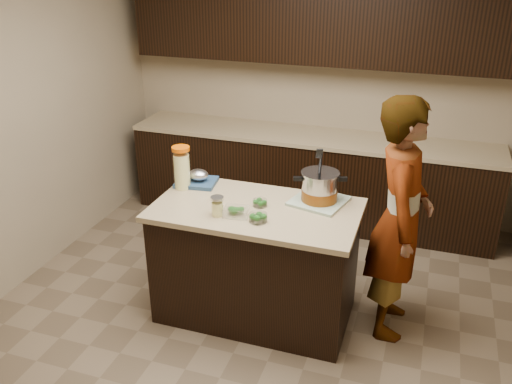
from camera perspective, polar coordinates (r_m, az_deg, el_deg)
ground_plane at (r=4.30m, az=0.00°, el=-12.45°), size 4.00×4.00×0.00m
room_shell at (r=3.54m, az=0.00°, el=10.27°), size 4.04×4.04×2.72m
back_cabinets at (r=5.37m, az=5.95°, el=6.55°), size 3.60×0.63×2.33m
island at (r=4.05m, az=0.00°, el=-7.33°), size 1.46×0.81×0.90m
dish_towel at (r=3.93m, az=6.64°, el=-0.94°), size 0.44×0.44×0.02m
stock_pot at (r=3.88m, az=6.71°, el=0.39°), size 0.37×0.34×0.39m
lemonade_pitcher at (r=4.11m, az=-7.81°, el=2.38°), size 0.16×0.16×0.33m
mason_jar at (r=3.70m, az=-4.09°, el=-1.55°), size 0.09×0.09×0.15m
broccoli_tub_left at (r=3.84m, az=0.42°, el=-1.18°), size 0.12×0.12×0.05m
broccoli_tub_right at (r=3.62m, az=0.23°, el=-2.75°), size 0.14×0.14×0.06m
broccoli_tub_rect at (r=3.70m, az=-2.08°, el=-2.14°), size 0.18×0.14×0.06m
blue_tray at (r=4.21m, az=-6.20°, el=1.33°), size 0.33×0.28×0.12m
person at (r=3.84m, az=14.89°, el=-2.86°), size 0.46×0.66×1.75m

